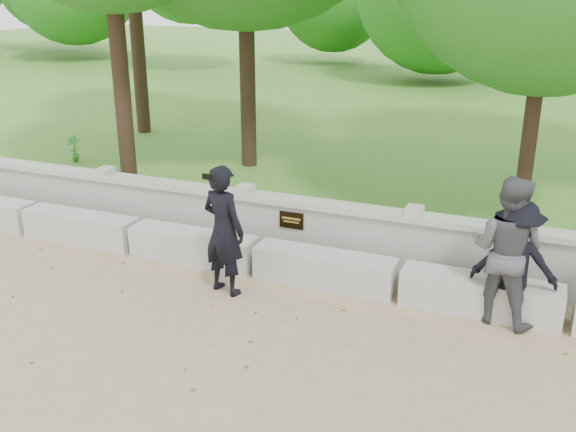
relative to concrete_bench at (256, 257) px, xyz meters
name	(u,v)px	position (x,y,z in m)	size (l,w,h in m)	color
ground	(185,337)	(0.00, -1.90, -0.22)	(80.00, 80.00, 0.00)	tan
lawn	(427,113)	(0.00, 12.10, -0.10)	(40.00, 22.00, 0.25)	#3F6F26
concrete_bench	(256,257)	(0.00, 0.00, 0.00)	(11.90, 0.45, 0.45)	#B3B0A9
parapet_wall	(276,225)	(0.00, 0.70, 0.24)	(12.50, 0.35, 0.90)	#A8A69F
man_main	(224,230)	(-0.12, -0.68, 0.63)	(0.70, 0.64, 1.70)	black
visitor_left	(506,251)	(3.24, -0.10, 0.67)	(1.02, 0.88, 1.78)	#45464B
visitor_mid	(515,263)	(3.35, -0.10, 0.53)	(0.99, 0.59, 1.51)	black
shrub_a	(74,149)	(-5.67, 3.06, 0.30)	(0.29, 0.20, 0.56)	#3B8C2F
shrub_b	(464,230)	(2.58, 1.40, 0.29)	(0.29, 0.23, 0.52)	#3B8C2F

